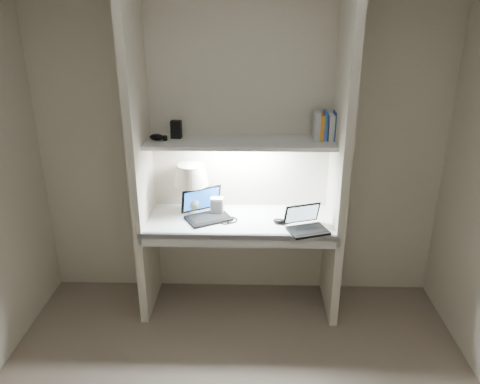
{
  "coord_description": "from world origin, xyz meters",
  "views": [
    {
      "loc": [
        0.09,
        -2.03,
        2.3
      ],
      "look_at": [
        0.01,
        1.05,
        1.06
      ],
      "focal_mm": 35.0,
      "sensor_mm": 36.0,
      "label": 1
    }
  ],
  "objects_px": {
    "table_lamp": "(191,180)",
    "laptop_netbook": "(306,224)",
    "book_row": "(327,126)",
    "speaker": "(217,206)",
    "laptop_main": "(206,211)"
  },
  "relations": [
    {
      "from": "speaker",
      "to": "book_row",
      "type": "relative_size",
      "value": 0.65
    },
    {
      "from": "laptop_main",
      "to": "laptop_netbook",
      "type": "relative_size",
      "value": 1.23
    },
    {
      "from": "laptop_main",
      "to": "book_row",
      "type": "height_order",
      "value": "book_row"
    },
    {
      "from": "table_lamp",
      "to": "speaker",
      "type": "distance_m",
      "value": 0.28
    },
    {
      "from": "speaker",
      "to": "book_row",
      "type": "distance_m",
      "value": 1.04
    },
    {
      "from": "table_lamp",
      "to": "laptop_netbook",
      "type": "distance_m",
      "value": 0.94
    },
    {
      "from": "table_lamp",
      "to": "book_row",
      "type": "height_order",
      "value": "book_row"
    },
    {
      "from": "book_row",
      "to": "laptop_main",
      "type": "bearing_deg",
      "value": -172.26
    },
    {
      "from": "table_lamp",
      "to": "speaker",
      "type": "height_order",
      "value": "table_lamp"
    },
    {
      "from": "laptop_netbook",
      "to": "book_row",
      "type": "relative_size",
      "value": 1.6
    },
    {
      "from": "speaker",
      "to": "table_lamp",
      "type": "bearing_deg",
      "value": 173.67
    },
    {
      "from": "laptop_main",
      "to": "book_row",
      "type": "relative_size",
      "value": 1.97
    },
    {
      "from": "laptop_main",
      "to": "speaker",
      "type": "distance_m",
      "value": 0.1
    },
    {
      "from": "table_lamp",
      "to": "book_row",
      "type": "distance_m",
      "value": 1.11
    },
    {
      "from": "laptop_netbook",
      "to": "speaker",
      "type": "distance_m",
      "value": 0.71
    }
  ]
}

